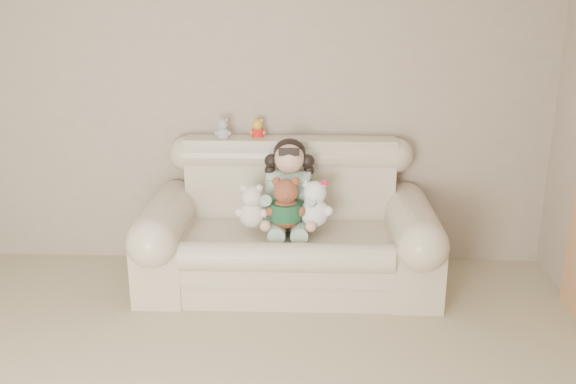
{
  "coord_description": "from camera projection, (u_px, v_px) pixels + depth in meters",
  "views": [
    {
      "loc": [
        0.42,
        -2.25,
        2.05
      ],
      "look_at": [
        0.28,
        1.9,
        0.75
      ],
      "focal_mm": 39.59,
      "sensor_mm": 36.0,
      "label": 1
    }
  ],
  "objects": [
    {
      "name": "cream_teddy",
      "position": [
        252.0,
        202.0,
        4.37
      ],
      "size": [
        0.24,
        0.19,
        0.36
      ],
      "primitive_type": null,
      "rotation": [
        0.0,
        0.0,
        0.05
      ],
      "color": "white",
      "rests_on": "sofa"
    },
    {
      "name": "wall_back",
      "position": [
        254.0,
        98.0,
        4.77
      ],
      "size": [
        4.5,
        0.0,
        4.5
      ],
      "primitive_type": "plane",
      "rotation": [
        1.57,
        0.0,
        0.0
      ],
      "color": "tan",
      "rests_on": "ground"
    },
    {
      "name": "grey_mini_plush",
      "position": [
        223.0,
        127.0,
        4.68
      ],
      "size": [
        0.13,
        0.1,
        0.2
      ],
      "primitive_type": null,
      "rotation": [
        0.0,
        0.0,
        0.05
      ],
      "color": "#B9B9C0",
      "rests_on": "sofa"
    },
    {
      "name": "yellow_mini_bear",
      "position": [
        258.0,
        127.0,
        4.71
      ],
      "size": [
        0.14,
        0.12,
        0.18
      ],
      "primitive_type": null,
      "rotation": [
        0.0,
        0.0,
        -0.35
      ],
      "color": "yellow",
      "rests_on": "sofa"
    },
    {
      "name": "white_cat",
      "position": [
        315.0,
        199.0,
        4.37
      ],
      "size": [
        0.28,
        0.24,
        0.4
      ],
      "primitive_type": null,
      "rotation": [
        0.0,
        0.0,
        0.16
      ],
      "color": "white",
      "rests_on": "sofa"
    },
    {
      "name": "seated_child",
      "position": [
        289.0,
        184.0,
        4.52
      ],
      "size": [
        0.46,
        0.54,
        0.67
      ],
      "primitive_type": null,
      "rotation": [
        0.0,
        0.0,
        -0.14
      ],
      "color": "#327657",
      "rests_on": "sofa"
    },
    {
      "name": "brown_teddy",
      "position": [
        286.0,
        198.0,
        4.34
      ],
      "size": [
        0.32,
        0.28,
        0.43
      ],
      "primitive_type": null,
      "rotation": [
        0.0,
        0.0,
        0.26
      ],
      "color": "brown",
      "rests_on": "sofa"
    },
    {
      "name": "sofa",
      "position": [
        288.0,
        219.0,
        4.52
      ],
      "size": [
        2.1,
        0.95,
        1.03
      ],
      "primitive_type": null,
      "color": "beige",
      "rests_on": "floor"
    }
  ]
}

